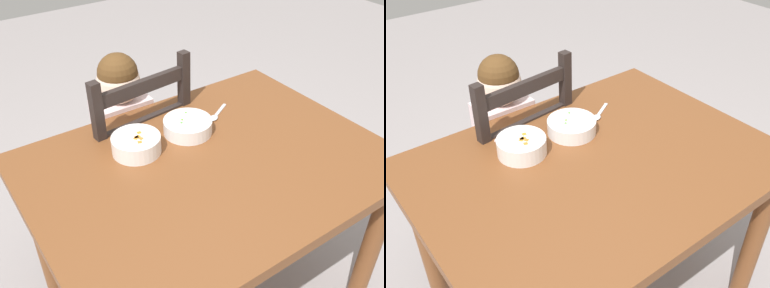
# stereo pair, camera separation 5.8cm
# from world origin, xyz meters

# --- Properties ---
(dining_table) EXTENTS (1.16, 0.86, 0.74)m
(dining_table) POSITION_xyz_m (0.00, 0.00, 0.63)
(dining_table) COLOR brown
(dining_table) RESTS_ON ground
(dining_chair) EXTENTS (0.46, 0.46, 0.96)m
(dining_chair) POSITION_xyz_m (-0.06, 0.48, 0.45)
(dining_chair) COLOR black
(dining_chair) RESTS_ON ground
(child_figure) EXTENTS (0.32, 0.31, 0.95)m
(child_figure) POSITION_xyz_m (-0.07, 0.47, 0.63)
(child_figure) COLOR silver
(child_figure) RESTS_ON ground
(bowl_of_peas) EXTENTS (0.17, 0.17, 0.05)m
(bowl_of_peas) POSITION_xyz_m (0.04, 0.18, 0.77)
(bowl_of_peas) COLOR white
(bowl_of_peas) RESTS_ON dining_table
(bowl_of_carrots) EXTENTS (0.16, 0.16, 0.06)m
(bowl_of_carrots) POSITION_xyz_m (-0.17, 0.18, 0.77)
(bowl_of_carrots) COLOR white
(bowl_of_carrots) RESTS_ON dining_table
(spoon) EXTENTS (0.13, 0.09, 0.01)m
(spoon) POSITION_xyz_m (0.18, 0.21, 0.74)
(spoon) COLOR silver
(spoon) RESTS_ON dining_table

